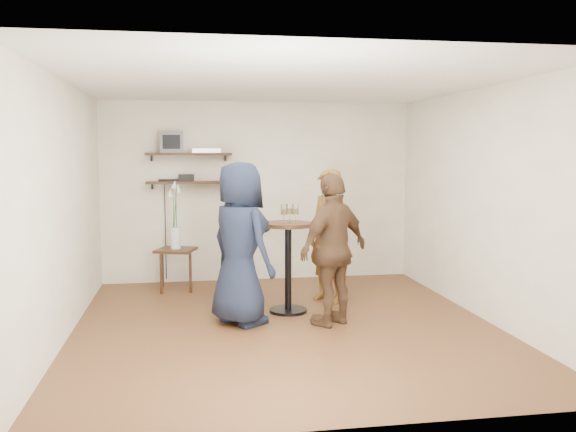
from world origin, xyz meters
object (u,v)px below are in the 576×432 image
(drinks_table, at_px, (288,255))
(person_brown, at_px, (334,250))
(crt_monitor, at_px, (172,142))
(person_navy, at_px, (240,244))
(dvd_deck, at_px, (206,151))
(radio, at_px, (186,178))
(person_dark, at_px, (245,236))
(side_table, at_px, (176,256))
(person_plaid, at_px, (329,236))

(drinks_table, distance_m, person_brown, 0.73)
(crt_monitor, relative_size, person_navy, 0.18)
(dvd_deck, bearing_deg, person_brown, -61.80)
(radio, bearing_deg, drinks_table, -56.96)
(drinks_table, xyz_separation_m, person_navy, (-0.60, -0.40, 0.21))
(dvd_deck, bearing_deg, crt_monitor, 180.00)
(crt_monitor, xyz_separation_m, person_dark, (0.91, -1.23, -1.18))
(side_table, relative_size, person_dark, 0.36)
(side_table, bearing_deg, person_brown, -48.77)
(radio, height_order, person_brown, person_brown)
(person_plaid, height_order, person_brown, person_plaid)
(person_dark, bearing_deg, side_table, 98.61)
(drinks_table, bearing_deg, dvd_deck, 116.12)
(radio, bearing_deg, person_navy, -75.48)
(radio, bearing_deg, person_dark, -59.77)
(side_table, height_order, person_dark, person_dark)
(person_plaid, relative_size, person_dark, 0.99)
(dvd_deck, height_order, side_table, dvd_deck)
(side_table, relative_size, person_plaid, 0.36)
(radio, xyz_separation_m, drinks_table, (1.17, -1.79, -0.84))
(dvd_deck, relative_size, person_plaid, 0.24)
(dvd_deck, height_order, person_plaid, dvd_deck)
(crt_monitor, bearing_deg, person_brown, -53.61)
(person_navy, xyz_separation_m, person_brown, (1.00, -0.19, -0.06))
(dvd_deck, xyz_separation_m, person_navy, (0.28, -2.19, -1.01))
(crt_monitor, xyz_separation_m, side_table, (0.04, -0.42, -1.54))
(radio, relative_size, drinks_table, 0.21)
(side_table, distance_m, person_brown, 2.64)
(crt_monitor, relative_size, radio, 1.45)
(dvd_deck, height_order, drinks_table, dvd_deck)
(crt_monitor, distance_m, person_navy, 2.58)
(radio, xyz_separation_m, side_table, (-0.16, -0.42, -1.04))
(dvd_deck, relative_size, person_dark, 0.24)
(dvd_deck, bearing_deg, person_plaid, -43.16)
(crt_monitor, distance_m, person_brown, 3.20)
(side_table, bearing_deg, person_dark, -42.79)
(person_navy, distance_m, person_brown, 1.02)
(person_plaid, distance_m, person_brown, 1.03)
(crt_monitor, height_order, dvd_deck, crt_monitor)
(dvd_deck, xyz_separation_m, side_table, (-0.44, -0.42, -1.42))
(crt_monitor, distance_m, radio, 0.54)
(crt_monitor, xyz_separation_m, dvd_deck, (0.48, 0.00, -0.12))
(person_plaid, xyz_separation_m, person_dark, (-1.03, 0.14, 0.01))
(radio, bearing_deg, person_plaid, -38.10)
(dvd_deck, xyz_separation_m, person_dark, (0.43, -1.23, -1.06))
(person_brown, bearing_deg, side_table, -82.74)
(crt_monitor, height_order, drinks_table, crt_monitor)
(person_navy, bearing_deg, radio, -19.43)
(crt_monitor, bearing_deg, person_navy, -70.86)
(dvd_deck, bearing_deg, radio, 180.00)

